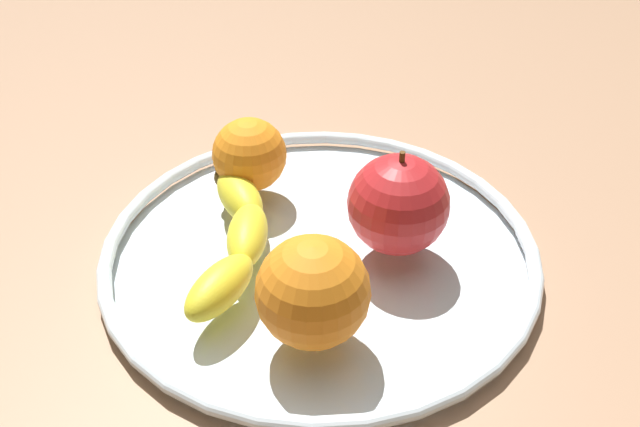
% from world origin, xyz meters
% --- Properties ---
extents(ground_plane, '(1.42, 1.42, 0.04)m').
position_xyz_m(ground_plane, '(0.00, 0.00, -0.02)').
color(ground_plane, '#9E7759').
extents(fruit_bowl, '(0.36, 0.36, 0.02)m').
position_xyz_m(fruit_bowl, '(0.00, 0.00, 0.01)').
color(fruit_bowl, silver).
rests_on(fruit_bowl, ground_plane).
extents(banana, '(0.19, 0.08, 0.03)m').
position_xyz_m(banana, '(0.00, 0.07, 0.03)').
color(banana, yellow).
rests_on(banana, fruit_bowl).
extents(apple, '(0.08, 0.08, 0.09)m').
position_xyz_m(apple, '(-0.01, -0.06, 0.06)').
color(apple, red).
rests_on(apple, fruit_bowl).
extents(orange_front_left, '(0.08, 0.08, 0.08)m').
position_xyz_m(orange_front_left, '(-0.10, 0.02, 0.06)').
color(orange_front_left, orange).
rests_on(orange_front_left, fruit_bowl).
extents(orange_back_left, '(0.07, 0.07, 0.07)m').
position_xyz_m(orange_back_left, '(0.09, 0.05, 0.05)').
color(orange_back_left, orange).
rests_on(orange_back_left, fruit_bowl).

